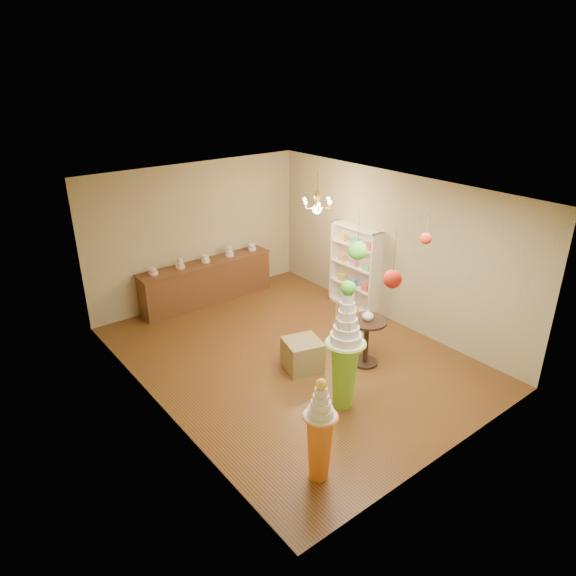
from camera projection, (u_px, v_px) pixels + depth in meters
floor at (292, 356)px, 9.24m from camera, size 6.50×6.50×0.00m
ceiling at (292, 191)px, 8.03m from camera, size 6.50×6.50×0.00m
wall_back at (197, 233)px, 10.98m from camera, size 5.00×0.04×3.00m
wall_front at (457, 359)px, 6.29m from camera, size 5.00×0.04×3.00m
wall_left at (153, 321)px, 7.22m from camera, size 0.04×6.50×3.00m
wall_right at (392, 249)px, 10.05m from camera, size 0.04×6.50×3.00m
pedestal_green at (345, 359)px, 7.59m from camera, size 0.60×0.60×2.07m
pedestal_orange at (320, 439)px, 6.32m from camera, size 0.52×0.52×1.46m
burlap_riser at (302, 355)px, 8.76m from camera, size 0.73×0.73×0.54m
sideboard at (207, 281)px, 11.19m from camera, size 3.04×0.54×1.16m
shelving_unit at (355, 267)px, 10.77m from camera, size 0.33×1.20×1.80m
round_table at (366, 336)px, 8.79m from camera, size 0.82×0.82×0.85m
vase at (368, 315)px, 8.63m from camera, size 0.22×0.22×0.20m
pom_red_left at (392, 279)px, 6.39m from camera, size 0.24×0.24×0.75m
pom_green_mid at (357, 250)px, 7.30m from camera, size 0.28×0.28×0.75m
pom_red_right at (426, 238)px, 6.99m from camera, size 0.16×0.16×0.43m
chandelier at (317, 207)px, 9.88m from camera, size 0.67×0.67×0.85m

